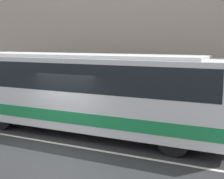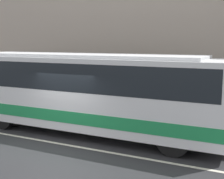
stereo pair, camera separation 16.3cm
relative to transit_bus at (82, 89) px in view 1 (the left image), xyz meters
The scene contains 4 objects.
ground_plane 2.48m from the transit_bus, 88.79° to the right, with size 60.00×60.00×0.00m, color #2D2D30.
sidewalk 4.13m from the transit_bus, 89.45° to the left, with size 60.00×2.96×0.17m.
lane_stripe 2.48m from the transit_bus, 88.79° to the right, with size 54.00×0.14×0.01m.
transit_bus is the anchor object (origin of this frame).
Camera 1 is at (6.39, -8.97, 3.68)m, focal length 50.00 mm.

